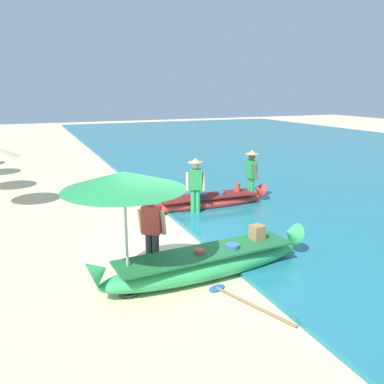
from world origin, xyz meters
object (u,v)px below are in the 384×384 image
person_tourist_customer (152,229)px  patio_umbrella_large (124,181)px  person_vendor_assistant (251,173)px  paddle (240,299)px  boat_green_foreground (207,263)px  person_vendor_hatted (196,183)px  boat_red_midground (208,201)px

person_tourist_customer → patio_umbrella_large: bearing=-134.2°
person_vendor_assistant → paddle: (-3.33, -5.22, -0.98)m
boat_green_foreground → person_vendor_hatted: 4.03m
person_tourist_customer → paddle: (1.06, -1.68, -0.88)m
person_vendor_assistant → paddle: size_ratio=0.99×
person_vendor_assistant → patio_umbrella_large: patio_umbrella_large is taller
person_tourist_customer → paddle: size_ratio=0.92×
boat_green_foreground → person_tourist_customer: (-0.90, 0.65, 0.60)m
boat_red_midground → person_tourist_customer: size_ratio=2.47×
person_vendor_hatted → person_tourist_customer: size_ratio=1.06×
person_vendor_assistant → boat_green_foreground: bearing=-129.8°
patio_umbrella_large → paddle: patio_umbrella_large is taller
boat_red_midground → patio_umbrella_large: size_ratio=1.77×
boat_green_foreground → person_vendor_assistant: person_vendor_assistant is taller
person_tourist_customer → boat_red_midground: bearing=50.7°
boat_red_midground → person_vendor_assistant: size_ratio=2.27×
boat_red_midground → person_vendor_assistant: bearing=-0.5°
boat_red_midground → paddle: boat_red_midground is taller
boat_green_foreground → person_vendor_assistant: (3.49, 4.18, 0.71)m
paddle → person_tourist_customer: bearing=122.1°
boat_green_foreground → person_vendor_assistant: size_ratio=2.63×
person_tourist_customer → person_vendor_assistant: bearing=38.9°
patio_umbrella_large → boat_green_foreground: bearing=1.6°
person_vendor_hatted → patio_umbrella_large: patio_umbrella_large is taller
person_tourist_customer → paddle: person_tourist_customer is taller
boat_green_foreground → person_vendor_assistant: 5.49m
boat_red_midground → patio_umbrella_large: 5.84m
boat_red_midground → patio_umbrella_large: (-3.57, -4.24, 1.83)m
person_vendor_hatted → person_vendor_assistant: person_vendor_assistant is taller
person_vendor_hatted → patio_umbrella_large: 4.91m
person_tourist_customer → person_vendor_hatted: bearing=53.7°
person_tourist_customer → paddle: 2.18m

